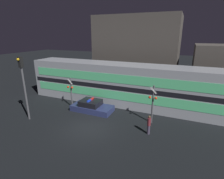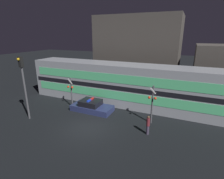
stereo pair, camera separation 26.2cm
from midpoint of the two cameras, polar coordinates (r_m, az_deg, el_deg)
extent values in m
plane|color=black|center=(15.15, -7.32, -12.36)|extent=(120.00, 120.00, 0.00)
cube|color=#999EA5|center=(19.09, 6.55, 1.41)|extent=(23.99, 3.20, 4.49)
cube|color=black|center=(17.62, 4.95, 0.09)|extent=(23.51, 0.03, 0.45)
cube|color=#59D88C|center=(17.88, 4.88, -2.38)|extent=(22.79, 0.02, 0.90)
cube|color=#59D88C|center=(17.35, 5.04, 3.19)|extent=(22.79, 0.02, 0.90)
cube|color=navy|center=(18.13, -6.09, -6.03)|extent=(4.22, 1.94, 0.58)
cube|color=black|center=(17.99, -6.62, -4.30)|extent=(2.03, 1.70, 0.54)
cube|color=blue|center=(17.64, -7.13, -3.62)|extent=(0.20, 0.58, 0.12)
cube|color=red|center=(18.11, -6.20, -3.02)|extent=(0.20, 0.58, 0.12)
cylinder|color=#3F384C|center=(14.32, 12.06, -12.79)|extent=(0.23, 0.23, 0.75)
cylinder|color=maroon|center=(13.99, 12.24, -10.35)|extent=(0.27, 0.27, 0.63)
sphere|color=brown|center=(13.80, 12.35, -8.82)|extent=(0.20, 0.20, 0.20)
cylinder|color=#4C4C51|center=(15.48, 13.42, -4.93)|extent=(0.14, 0.14, 3.45)
sphere|color=red|center=(15.14, 12.56, -2.57)|extent=(0.23, 0.23, 0.23)
sphere|color=red|center=(15.06, 14.45, -2.82)|extent=(0.23, 0.23, 0.23)
cube|color=white|center=(14.95, 13.71, -0.40)|extent=(0.58, 0.03, 0.58)
cylinder|color=#4C4C51|center=(18.98, -12.70, -0.98)|extent=(0.14, 0.14, 3.24)
sphere|color=red|center=(18.83, -13.71, 0.86)|extent=(0.23, 0.23, 0.23)
sphere|color=red|center=(18.53, -12.46, 0.68)|extent=(0.23, 0.23, 0.23)
cube|color=white|center=(18.56, -13.12, 2.54)|extent=(0.58, 0.03, 0.58)
cylinder|color=#4C4C51|center=(17.38, -25.94, -1.33)|extent=(0.17, 0.17, 4.84)
cube|color=black|center=(16.76, -27.25, 8.00)|extent=(0.30, 0.30, 0.90)
sphere|color=gold|center=(16.61, -27.89, 8.72)|extent=(0.23, 0.23, 0.23)
cube|color=#47423D|center=(26.01, 8.74, 11.78)|extent=(11.33, 6.29, 9.95)
camera|label=1|loc=(0.13, -89.59, 0.13)|focal=28.00mm
camera|label=2|loc=(0.13, 90.41, -0.13)|focal=28.00mm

